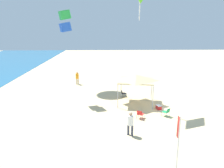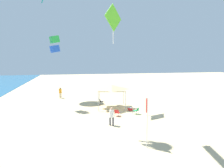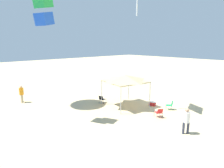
# 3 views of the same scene
# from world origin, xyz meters

# --- Properties ---
(ground) EXTENTS (120.00, 120.00, 0.10)m
(ground) POSITION_xyz_m (0.00, 0.00, -0.05)
(ground) COLOR #D6BC8C
(canopy_tent) EXTENTS (4.03, 4.08, 3.13)m
(canopy_tent) POSITION_xyz_m (2.46, 3.65, 2.78)
(canopy_tent) COLOR #B7B7BC
(canopy_tent) RESTS_ON ground
(folding_chair_left_of_tent) EXTENTS (0.80, 0.76, 0.82)m
(folding_chair_left_of_tent) POSITION_xyz_m (-1.68, 3.82, 0.47)
(folding_chair_left_of_tent) COLOR black
(folding_chair_left_of_tent) RESTS_ON ground
(folding_chair_facing_ocean) EXTENTS (0.81, 0.80, 0.82)m
(folding_chair_facing_ocean) POSITION_xyz_m (-1.23, 1.33, 0.47)
(folding_chair_facing_ocean) COLOR black
(folding_chair_facing_ocean) RESTS_ON ground
(folding_chair_near_cooler) EXTENTS (0.67, 0.75, 0.82)m
(folding_chair_near_cooler) POSITION_xyz_m (4.68, 4.81, 0.47)
(folding_chair_near_cooler) COLOR black
(folding_chair_near_cooler) RESTS_ON ground
(cooler_box) EXTENTS (0.69, 0.53, 0.40)m
(cooler_box) POSITION_xyz_m (0.59, 1.59, 0.20)
(cooler_box) COLOR red
(cooler_box) RESTS_ON ground
(banner_flag) EXTENTS (0.36, 0.06, 3.85)m
(banner_flag) POSITION_xyz_m (-10.07, 3.41, 2.31)
(banner_flag) COLOR silver
(banner_flag) RESTS_ON ground
(person_by_tent) EXTENTS (0.44, 0.44, 1.87)m
(person_by_tent) POSITION_xyz_m (-4.69, 5.06, 1.09)
(person_by_tent) COLOR #33384C
(person_by_tent) RESTS_ON ground
(person_kite_handler) EXTENTS (0.45, 0.44, 1.85)m
(person_kite_handler) POSITION_xyz_m (10.65, 10.86, 1.09)
(person_kite_handler) COLOR #C6B28C
(person_kite_handler) RESTS_ON ground
(kite_box_green) EXTENTS (1.34, 1.41, 2.23)m
(kite_box_green) POSITION_xyz_m (3.74, 10.96, 8.52)
(kite_box_green) COLOR green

